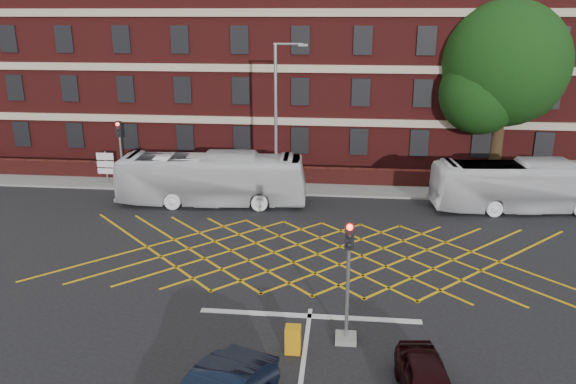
# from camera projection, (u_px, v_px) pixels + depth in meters

# --- Properties ---
(ground) EXTENTS (120.00, 120.00, 0.00)m
(ground) POSITION_uv_depth(u_px,v_px,m) (315.00, 274.00, 23.56)
(ground) COLOR black
(ground) RESTS_ON ground
(victorian_building) EXTENTS (51.00, 12.17, 20.40)m
(victorian_building) POSITION_uv_depth(u_px,v_px,m) (337.00, 50.00, 42.01)
(victorian_building) COLOR #511514
(victorian_building) RESTS_ON ground
(boundary_wall) EXTENTS (56.00, 0.50, 1.10)m
(boundary_wall) POSITION_uv_depth(u_px,v_px,m) (327.00, 176.00, 35.72)
(boundary_wall) COLOR #511815
(boundary_wall) RESTS_ON ground
(far_pavement) EXTENTS (60.00, 3.00, 0.12)m
(far_pavement) POSITION_uv_depth(u_px,v_px,m) (326.00, 188.00, 34.92)
(far_pavement) COLOR slate
(far_pavement) RESTS_ON ground
(box_junction_hatching) EXTENTS (8.22, 8.22, 0.02)m
(box_junction_hatching) POSITION_uv_depth(u_px,v_px,m) (318.00, 254.00, 25.45)
(box_junction_hatching) COLOR #CC990C
(box_junction_hatching) RESTS_ON ground
(stop_line) EXTENTS (8.00, 0.30, 0.02)m
(stop_line) POSITION_uv_depth(u_px,v_px,m) (309.00, 316.00, 20.24)
(stop_line) COLOR silver
(stop_line) RESTS_ON ground
(bus_left) EXTENTS (10.77, 3.03, 2.97)m
(bus_left) POSITION_uv_depth(u_px,v_px,m) (212.00, 179.00, 31.80)
(bus_left) COLOR silver
(bus_left) RESTS_ON ground
(bus_right) EXTENTS (10.37, 3.34, 2.84)m
(bus_right) POSITION_uv_depth(u_px,v_px,m) (526.00, 186.00, 30.74)
(bus_right) COLOR silver
(bus_right) RESTS_ON ground
(car_maroon) EXTENTS (1.77, 3.68, 1.21)m
(car_maroon) POSITION_uv_depth(u_px,v_px,m) (427.00, 382.00, 15.64)
(car_maroon) COLOR black
(car_maroon) RESTS_ON ground
(deciduous_tree) EXTENTS (8.08, 7.98, 11.40)m
(deciduous_tree) POSITION_uv_depth(u_px,v_px,m) (503.00, 73.00, 35.66)
(deciduous_tree) COLOR black
(deciduous_tree) RESTS_ON ground
(traffic_light_near) EXTENTS (0.70, 0.70, 4.27)m
(traffic_light_near) POSITION_uv_depth(u_px,v_px,m) (347.00, 293.00, 18.18)
(traffic_light_near) COLOR slate
(traffic_light_near) RESTS_ON ground
(traffic_light_far) EXTENTS (0.70, 0.70, 4.27)m
(traffic_light_far) POSITION_uv_depth(u_px,v_px,m) (122.00, 162.00, 34.39)
(traffic_light_far) COLOR slate
(traffic_light_far) RESTS_ON ground
(street_lamp) EXTENTS (2.25, 1.00, 8.93)m
(street_lamp) POSITION_uv_depth(u_px,v_px,m) (277.00, 149.00, 31.94)
(street_lamp) COLOR slate
(street_lamp) RESTS_ON ground
(direction_signs) EXTENTS (1.10, 0.16, 2.20)m
(direction_signs) POSITION_uv_depth(u_px,v_px,m) (106.00, 164.00, 35.29)
(direction_signs) COLOR gray
(direction_signs) RESTS_ON ground
(utility_cabinet) EXTENTS (0.49, 0.43, 0.92)m
(utility_cabinet) POSITION_uv_depth(u_px,v_px,m) (293.00, 339.00, 17.96)
(utility_cabinet) COLOR orange
(utility_cabinet) RESTS_ON ground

